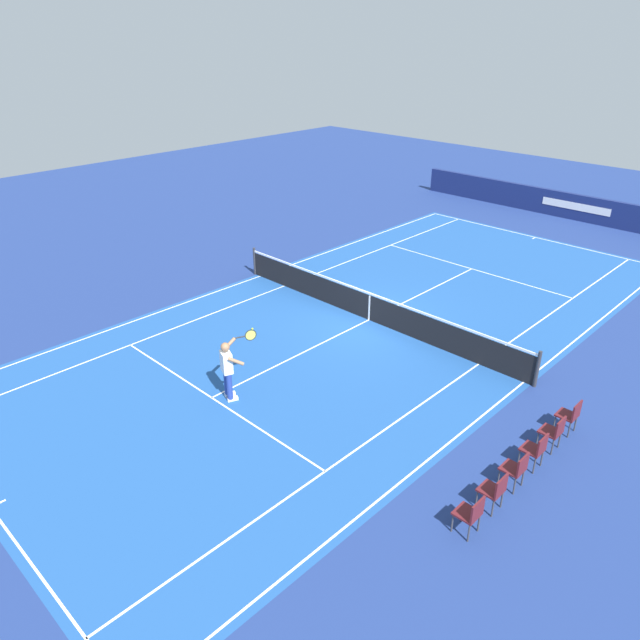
% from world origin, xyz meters
% --- Properties ---
extents(ground_plane, '(60.00, 60.00, 0.00)m').
position_xyz_m(ground_plane, '(0.00, 0.00, 0.00)').
color(ground_plane, navy).
extents(court_slab, '(24.20, 11.40, 0.00)m').
position_xyz_m(court_slab, '(0.00, 0.00, 0.00)').
color(court_slab, '#1E4C93').
rests_on(court_slab, ground_plane).
extents(court_line_markings, '(23.85, 11.05, 0.01)m').
position_xyz_m(court_line_markings, '(0.00, 0.00, 0.00)').
color(court_line_markings, white).
rests_on(court_line_markings, ground_plane).
extents(tennis_net, '(0.10, 11.70, 1.08)m').
position_xyz_m(tennis_net, '(0.00, 0.00, 0.49)').
color(tennis_net, '#2D2D33').
rests_on(tennis_net, ground_plane).
extents(stadium_barrier, '(0.26, 17.00, 1.27)m').
position_xyz_m(stadium_barrier, '(-15.90, 0.00, 0.63)').
color(stadium_barrier, navy).
rests_on(stadium_barrier, ground_plane).
extents(tennis_player_near, '(1.18, 0.74, 1.70)m').
position_xyz_m(tennis_player_near, '(6.06, 0.36, 0.93)').
color(tennis_player_near, navy).
rests_on(tennis_player_near, ground_plane).
extents(tennis_ball, '(0.07, 0.07, 0.07)m').
position_xyz_m(tennis_ball, '(3.15, -2.22, 0.03)').
color(tennis_ball, '#CCE01E').
rests_on(tennis_ball, ground_plane).
extents(spectator_chair_0, '(0.44, 0.44, 0.88)m').
position_xyz_m(spectator_chair_0, '(1.36, 7.30, 0.52)').
color(spectator_chair_0, '#38383D').
rests_on(spectator_chair_0, ground_plane).
extents(spectator_chair_1, '(0.44, 0.44, 0.88)m').
position_xyz_m(spectator_chair_1, '(2.24, 7.30, 0.52)').
color(spectator_chair_1, '#38383D').
rests_on(spectator_chair_1, ground_plane).
extents(spectator_chair_2, '(0.44, 0.44, 0.88)m').
position_xyz_m(spectator_chair_2, '(3.12, 7.30, 0.52)').
color(spectator_chair_2, '#38383D').
rests_on(spectator_chair_2, ground_plane).
extents(spectator_chair_3, '(0.44, 0.44, 0.88)m').
position_xyz_m(spectator_chair_3, '(4.00, 7.30, 0.52)').
color(spectator_chair_3, '#38383D').
rests_on(spectator_chair_3, ground_plane).
extents(spectator_chair_4, '(0.44, 0.44, 0.88)m').
position_xyz_m(spectator_chair_4, '(4.88, 7.30, 0.52)').
color(spectator_chair_4, '#38383D').
rests_on(spectator_chair_4, ground_plane).
extents(spectator_chair_5, '(0.44, 0.44, 0.88)m').
position_xyz_m(spectator_chair_5, '(5.76, 7.30, 0.52)').
color(spectator_chair_5, '#38383D').
rests_on(spectator_chair_5, ground_plane).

